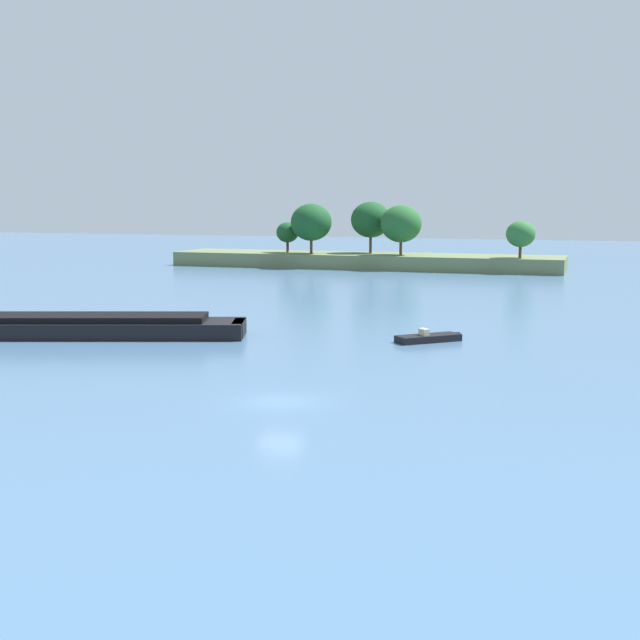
# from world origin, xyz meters

# --- Properties ---
(ground_plane) EXTENTS (400.00, 400.00, 0.00)m
(ground_plane) POSITION_xyz_m (0.00, 0.00, 0.00)
(ground_plane) COLOR #476B8E
(treeline_island) EXTENTS (62.78, 11.43, 10.56)m
(treeline_island) POSITION_xyz_m (-20.44, 91.37, 3.20)
(treeline_island) COLOR #66754C
(treeline_island) RESTS_ON ground
(fishing_skiff) EXTENTS (4.90, 4.72, 1.04)m
(fishing_skiff) POSITION_xyz_m (3.64, 22.35, 0.29)
(fishing_skiff) COLOR black
(fishing_skiff) RESTS_ON ground
(cargo_barge) EXTENTS (30.46, 14.20, 5.88)m
(cargo_barge) POSITION_xyz_m (-26.03, 15.12, 0.98)
(cargo_barge) COLOR black
(cargo_barge) RESTS_ON ground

